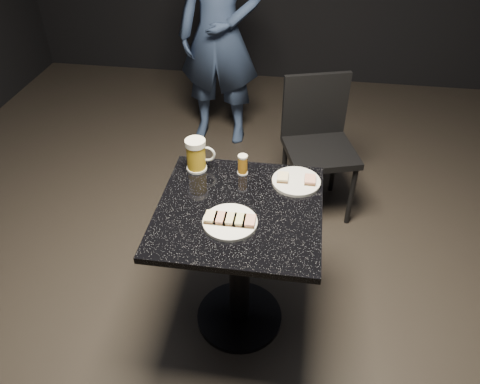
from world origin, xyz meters
The scene contains 10 objects.
floor centered at (0.00, 0.00, 0.00)m, with size 6.00×6.00×0.00m, color black.
plate_large centered at (-0.02, -0.10, 0.76)m, with size 0.22×0.22×0.01m, color white.
plate_small centered at (0.23, 0.21, 0.76)m, with size 0.22×0.22×0.01m, color silver.
patron centered at (-0.42, 1.80, 0.84)m, with size 0.61×0.40×1.67m, color #202C4E.
table centered at (0.00, 0.00, 0.51)m, with size 0.70×0.70×0.75m.
beer_mug centered at (-0.24, 0.26, 0.83)m, with size 0.14×0.10×0.16m.
beer_tumbler centered at (-0.02, 0.25, 0.80)m, with size 0.05×0.05×0.10m.
chair centered at (0.34, 1.02, 0.50)m, with size 0.51×0.51×0.87m.
canapes_on_plate_large centered at (-0.02, -0.10, 0.77)m, with size 0.21×0.07×0.02m.
canapes_on_plate_small centered at (0.23, 0.21, 0.77)m, with size 0.17×0.07×0.02m.
Camera 1 is at (0.23, -1.50, 2.03)m, focal length 35.00 mm.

